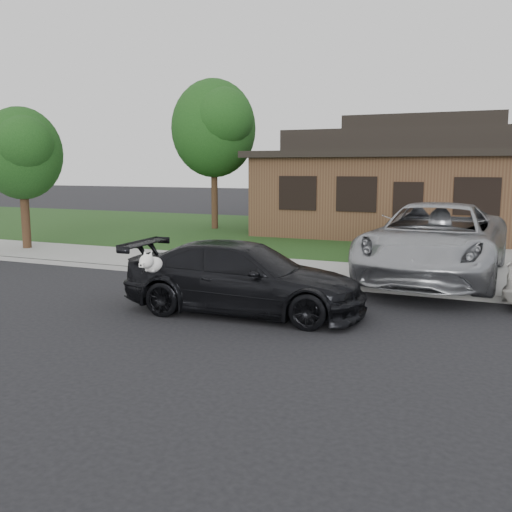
% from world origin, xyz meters
% --- Properties ---
extents(ground, '(120.00, 120.00, 0.00)m').
position_xyz_m(ground, '(0.00, 0.00, 0.00)').
color(ground, black).
rests_on(ground, ground).
extents(sidewalk, '(60.00, 3.00, 0.12)m').
position_xyz_m(sidewalk, '(0.00, 5.00, 0.06)').
color(sidewalk, gray).
rests_on(sidewalk, ground).
extents(curb, '(60.00, 0.12, 0.12)m').
position_xyz_m(curb, '(0.00, 3.50, 0.06)').
color(curb, gray).
rests_on(curb, ground).
extents(lawn, '(60.00, 13.00, 0.13)m').
position_xyz_m(lawn, '(0.00, 13.00, 0.07)').
color(lawn, '#193814').
rests_on(lawn, ground).
extents(driveway, '(4.50, 13.00, 0.14)m').
position_xyz_m(driveway, '(6.00, 10.00, 0.07)').
color(driveway, gray).
rests_on(driveway, ground).
extents(sedan, '(4.79, 2.38, 1.36)m').
position_xyz_m(sedan, '(2.48, 0.70, 0.68)').
color(sedan, black).
rests_on(sedan, ground).
extents(minivan, '(3.24, 6.54, 1.78)m').
position_xyz_m(minivan, '(5.54, 5.15, 1.03)').
color(minivan, '#9DA0A4').
rests_on(minivan, driveway).
extents(recycling_bin, '(0.68, 0.68, 0.89)m').
position_xyz_m(recycling_bin, '(4.66, 4.20, 0.57)').
color(recycling_bin, '#0C0F86').
rests_on(recycling_bin, sidewalk).
extents(house, '(12.60, 8.60, 4.65)m').
position_xyz_m(house, '(4.00, 15.00, 2.13)').
color(house, '#422B1C').
rests_on(house, ground).
extents(tree_0, '(3.78, 3.60, 6.34)m').
position_xyz_m(tree_0, '(-4.34, 12.88, 4.48)').
color(tree_0, '#332114').
rests_on(tree_0, ground).
extents(tree_2, '(2.73, 2.60, 4.59)m').
position_xyz_m(tree_2, '(-7.38, 5.11, 3.27)').
color(tree_2, '#332114').
rests_on(tree_2, ground).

